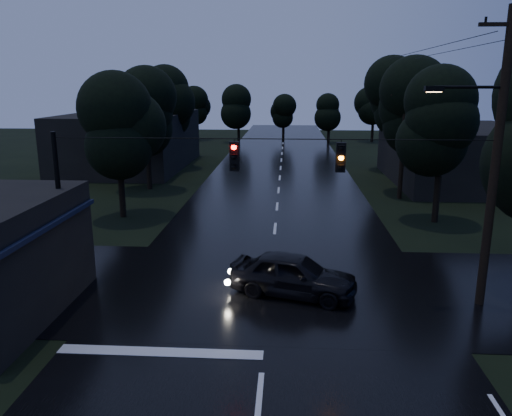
# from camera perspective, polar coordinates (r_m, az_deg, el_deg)

# --- Properties ---
(main_road) EXTENTS (12.00, 120.00, 0.02)m
(main_road) POSITION_cam_1_polar(r_m,az_deg,el_deg) (36.65, 2.60, 2.00)
(main_road) COLOR black
(main_road) RESTS_ON ground
(cross_street) EXTENTS (60.00, 9.00, 0.02)m
(cross_street) POSITION_cam_1_polar(r_m,az_deg,el_deg) (19.41, 1.56, -9.06)
(cross_street) COLOR black
(cross_street) RESTS_ON ground
(building_far_right) EXTENTS (10.00, 14.00, 4.40)m
(building_far_right) POSITION_cam_1_polar(r_m,az_deg,el_deg) (42.39, 22.12, 5.64)
(building_far_right) COLOR black
(building_far_right) RESTS_ON ground
(building_far_left) EXTENTS (10.00, 16.00, 5.00)m
(building_far_left) POSITION_cam_1_polar(r_m,az_deg,el_deg) (48.39, -14.09, 7.52)
(building_far_left) COLOR black
(building_far_left) RESTS_ON ground
(utility_pole_main) EXTENTS (3.50, 0.30, 10.00)m
(utility_pole_main) POSITION_cam_1_polar(r_m,az_deg,el_deg) (18.32, 25.50, 5.30)
(utility_pole_main) COLOR black
(utility_pole_main) RESTS_ON ground
(utility_pole_far) EXTENTS (2.00, 0.30, 7.50)m
(utility_pole_far) POSITION_cam_1_polar(r_m,az_deg,el_deg) (34.91, 16.47, 7.30)
(utility_pole_far) COLOR black
(utility_pole_far) RESTS_ON ground
(anchor_pole_left) EXTENTS (0.18, 0.18, 6.00)m
(anchor_pole_left) POSITION_cam_1_polar(r_m,az_deg,el_deg) (19.26, -21.40, -0.81)
(anchor_pole_left) COLOR black
(anchor_pole_left) RESTS_ON ground
(span_signals) EXTENTS (15.00, 0.37, 1.12)m
(span_signals) POSITION_cam_1_polar(r_m,az_deg,el_deg) (17.01, 3.44, 6.01)
(span_signals) COLOR black
(span_signals) RESTS_ON ground
(tree_left_a) EXTENTS (3.92, 3.92, 8.26)m
(tree_left_a) POSITION_cam_1_polar(r_m,az_deg,el_deg) (29.56, -15.55, 8.91)
(tree_left_a) COLOR black
(tree_left_a) RESTS_ON ground
(tree_left_b) EXTENTS (4.20, 4.20, 8.85)m
(tree_left_b) POSITION_cam_1_polar(r_m,az_deg,el_deg) (37.33, -12.47, 10.62)
(tree_left_b) COLOR black
(tree_left_b) RESTS_ON ground
(tree_left_c) EXTENTS (4.48, 4.48, 9.44)m
(tree_left_c) POSITION_cam_1_polar(r_m,az_deg,el_deg) (47.14, -9.85, 11.83)
(tree_left_c) COLOR black
(tree_left_c) RESTS_ON ground
(tree_right_a) EXTENTS (4.20, 4.20, 8.85)m
(tree_right_a) POSITION_cam_1_polar(r_m,az_deg,el_deg) (29.16, 20.62, 9.21)
(tree_right_a) COLOR black
(tree_right_a) RESTS_ON ground
(tree_right_b) EXTENTS (4.48, 4.48, 9.44)m
(tree_right_b) POSITION_cam_1_polar(r_m,az_deg,el_deg) (37.00, 18.02, 10.83)
(tree_right_b) COLOR black
(tree_right_b) RESTS_ON ground
(tree_right_c) EXTENTS (4.76, 4.76, 10.03)m
(tree_right_c) POSITION_cam_1_polar(r_m,az_deg,el_deg) (46.86, 15.78, 11.97)
(tree_right_c) COLOR black
(tree_right_c) RESTS_ON ground
(car) EXTENTS (5.01, 3.12, 1.59)m
(car) POSITION_cam_1_polar(r_m,az_deg,el_deg) (18.53, 4.28, -7.59)
(car) COLOR black
(car) RESTS_ON ground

